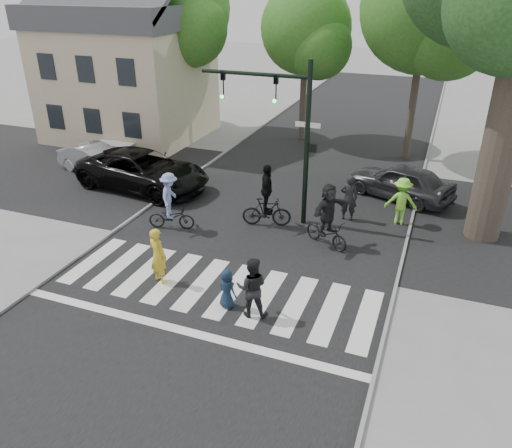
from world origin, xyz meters
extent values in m
plane|color=gray|center=(0.00, 0.00, 0.00)|extent=(120.00, 120.00, 0.00)
cube|color=black|center=(0.00, 5.00, 0.01)|extent=(10.00, 70.00, 0.01)
cube|color=black|center=(0.00, 8.00, 0.01)|extent=(70.00, 10.00, 0.01)
cube|color=gray|center=(-5.05, 5.00, 0.05)|extent=(0.10, 70.00, 0.10)
cube|color=gray|center=(5.05, 5.00, 0.05)|extent=(0.10, 70.00, 0.10)
cube|color=silver|center=(-4.50, 1.00, 0.01)|extent=(0.55, 3.00, 0.01)
cube|color=silver|center=(-3.50, 1.00, 0.01)|extent=(0.55, 3.00, 0.01)
cube|color=silver|center=(-2.50, 1.00, 0.01)|extent=(0.55, 3.00, 0.01)
cube|color=silver|center=(-1.50, 1.00, 0.01)|extent=(0.55, 3.00, 0.01)
cube|color=silver|center=(-0.50, 1.00, 0.01)|extent=(0.55, 3.00, 0.01)
cube|color=silver|center=(0.50, 1.00, 0.01)|extent=(0.55, 3.00, 0.01)
cube|color=silver|center=(1.50, 1.00, 0.01)|extent=(0.55, 3.00, 0.01)
cube|color=silver|center=(2.50, 1.00, 0.01)|extent=(0.55, 3.00, 0.01)
cube|color=silver|center=(3.50, 1.00, 0.01)|extent=(0.55, 3.00, 0.01)
cube|color=silver|center=(4.50, 1.00, 0.01)|extent=(0.55, 3.00, 0.01)
cube|color=silver|center=(0.00, -1.20, 0.01)|extent=(10.00, 0.30, 0.01)
cylinder|color=black|center=(1.20, 6.20, 3.00)|extent=(0.18, 0.18, 6.00)
cylinder|color=black|center=(-0.80, 6.20, 5.40)|extent=(4.00, 0.14, 0.14)
imported|color=black|center=(0.00, 6.20, 4.95)|extent=(0.16, 0.20, 1.00)
sphere|color=#19E533|center=(0.00, 6.08, 4.55)|extent=(0.14, 0.14, 0.14)
imported|color=black|center=(-2.00, 6.20, 4.95)|extent=(0.16, 0.20, 1.00)
sphere|color=#19E533|center=(-2.00, 6.08, 4.55)|extent=(0.14, 0.14, 0.14)
cube|color=black|center=(1.42, 6.20, 3.00)|extent=(0.28, 0.18, 0.30)
cube|color=#FF660C|center=(1.53, 6.20, 3.00)|extent=(0.02, 0.14, 0.20)
cube|color=white|center=(1.20, 6.20, 3.80)|extent=(0.90, 0.04, 0.18)
cylinder|color=brown|center=(7.50, 7.50, 3.50)|extent=(1.20, 1.20, 7.00)
cylinder|color=brown|center=(-14.00, 16.20, 2.97)|extent=(0.36, 0.36, 5.95)
sphere|color=#21732A|center=(-14.00, 16.20, 6.38)|extent=(5.20, 5.20, 5.20)
sphere|color=#21732A|center=(-12.96, 15.42, 5.53)|extent=(3.64, 3.64, 3.64)
cylinder|color=brown|center=(-9.00, 15.70, 3.22)|extent=(0.36, 0.36, 6.44)
sphere|color=#21732A|center=(-9.00, 15.70, 6.90)|extent=(5.80, 5.80, 5.80)
sphere|color=#21732A|center=(-7.84, 14.83, 5.98)|extent=(4.06, 4.06, 4.06)
cylinder|color=brown|center=(-2.00, 16.80, 2.80)|extent=(0.36, 0.36, 5.60)
sphere|color=#21732A|center=(-2.00, 16.80, 6.00)|extent=(4.80, 4.80, 4.80)
sphere|color=#21732A|center=(-1.04, 16.08, 5.20)|extent=(3.36, 3.36, 3.36)
cylinder|color=brown|center=(4.00, 15.50, 3.36)|extent=(0.36, 0.36, 6.72)
sphere|color=#21732A|center=(4.00, 15.50, 7.20)|extent=(6.00, 6.00, 6.00)
sphere|color=#21732A|center=(5.20, 14.60, 6.24)|extent=(4.20, 4.20, 4.20)
cube|color=beige|center=(-11.50, 14.00, 3.00)|extent=(8.00, 7.00, 6.00)
cube|color=#47474C|center=(-11.50, 14.00, 6.60)|extent=(8.40, 7.40, 1.20)
cube|color=black|center=(-13.90, 10.48, 1.70)|extent=(1.00, 0.06, 1.30)
cube|color=black|center=(-13.90, 10.48, 4.30)|extent=(1.00, 0.06, 1.30)
cube|color=black|center=(-11.50, 10.48, 1.70)|extent=(1.00, 0.06, 1.30)
cube|color=black|center=(-11.50, 10.48, 4.30)|extent=(1.00, 0.06, 1.30)
cube|color=black|center=(-9.10, 10.48, 1.70)|extent=(1.00, 0.06, 1.30)
cube|color=black|center=(-9.10, 10.48, 4.30)|extent=(1.00, 0.06, 1.30)
cube|color=gray|center=(-10.00, 10.20, 0.40)|extent=(2.00, 1.20, 0.80)
imported|color=gold|center=(-1.77, 0.68, 0.91)|extent=(0.76, 0.62, 1.81)
imported|color=#15253A|center=(0.70, 0.22, 0.60)|extent=(0.68, 0.56, 1.20)
imported|color=black|center=(1.49, 0.13, 0.89)|extent=(1.02, 0.89, 1.78)
imported|color=black|center=(-3.24, 4.01, 0.45)|extent=(1.81, 1.02, 0.90)
imported|color=#7E8CC3|center=(-3.24, 4.01, 1.31)|extent=(0.91, 1.24, 1.72)
imported|color=black|center=(-0.05, 5.52, 0.55)|extent=(1.90, 0.98, 1.10)
imported|color=black|center=(-0.05, 5.52, 1.44)|extent=(0.74, 1.19, 1.90)
imported|color=black|center=(2.43, 4.78, 0.47)|extent=(1.89, 1.39, 0.95)
imported|color=black|center=(2.43, 4.78, 1.38)|extent=(1.25, 1.74, 1.81)
imported|color=black|center=(-6.36, 7.03, 0.83)|extent=(6.26, 3.42, 1.66)
imported|color=#B1B1B5|center=(-9.54, 7.94, 0.67)|extent=(4.24, 2.22, 1.33)
imported|color=#2C2C2F|center=(4.30, 9.95, 0.75)|extent=(4.75, 3.25, 1.50)
imported|color=#7EE336|center=(4.59, 7.45, 0.92)|extent=(1.25, 0.81, 1.83)
imported|color=black|center=(2.69, 7.11, 0.91)|extent=(0.71, 0.52, 1.81)
camera|label=1|loc=(5.65, -10.37, 8.39)|focal=35.00mm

